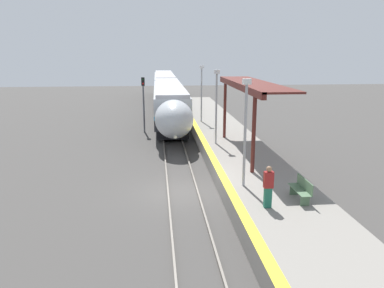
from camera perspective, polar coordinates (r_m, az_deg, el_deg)
name	(u,v)px	position (r m, az deg, el deg)	size (l,w,h in m)	color
ground_plane	(183,192)	(18.64, -1.45, -7.33)	(120.00, 120.00, 0.00)	#423F3D
rail_left	(168,191)	(18.59, -3.69, -7.17)	(0.08, 90.00, 0.15)	slate
rail_right	(197,190)	(18.68, 0.77, -7.04)	(0.08, 90.00, 0.15)	slate
train	(167,92)	(44.24, -3.88, 7.85)	(2.84, 40.59, 3.71)	black
platform_right	(258,181)	(19.10, 9.97, -5.58)	(4.08, 64.00, 0.90)	gray
platform_bench	(302,189)	(15.82, 16.37, -6.58)	(0.44, 1.57, 0.89)	#4C6B4C
person_waiting	(268,186)	(14.64, 11.54, -6.33)	(0.36, 0.22, 1.66)	#1E604C
railway_signal	(144,99)	(32.24, -7.40, 6.80)	(0.28, 0.28, 4.67)	#59595E
lamppost_near	(245,125)	(16.36, 8.13, 2.83)	(0.36, 0.20, 4.75)	#9E9EA3
lamppost_mid	(216,102)	(24.12, 3.73, 6.47)	(0.36, 0.20, 4.75)	#9E9EA3
lamppost_far	(202,89)	(32.01, 1.46, 8.32)	(0.36, 0.20, 4.75)	#9E9EA3
station_canopy	(247,87)	(22.11, 8.44, 8.55)	(2.02, 10.86, 4.14)	#511E19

